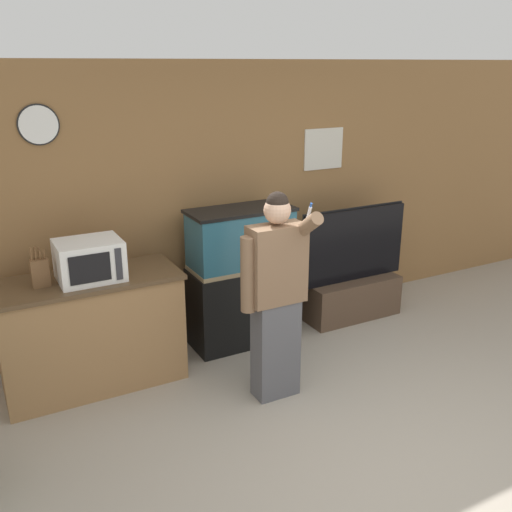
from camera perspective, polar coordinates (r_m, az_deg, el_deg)
The scene contains 8 objects.
ground_plane at distance 4.14m, azimuth 13.81°, elevation -20.15°, with size 18.00×18.00×0.00m, color gray.
wall_back_paneled at distance 5.58m, azimuth -3.19°, elevation 5.64°, with size 10.00×0.08×2.60m.
counter_island at distance 4.91m, azimuth -16.10°, elevation -7.27°, with size 1.46×0.64×0.94m.
microwave at distance 4.64m, azimuth -16.33°, elevation -0.40°, with size 0.50×0.41×0.32m.
knife_block at distance 4.63m, azimuth -20.79°, elevation -1.50°, with size 0.13×0.09×0.31m.
aquarium_on_stand at distance 5.35m, azimuth -1.51°, elevation -2.13°, with size 0.97×0.45×1.32m.
tv_on_stand at distance 6.07m, azimuth 9.57°, elevation -2.94°, with size 1.24×0.40×1.19m.
person_standing at distance 4.39m, azimuth 1.96°, elevation -3.88°, with size 0.53×0.40×1.68m.
Camera 1 is at (-2.29, -2.31, 2.56)m, focal length 40.00 mm.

